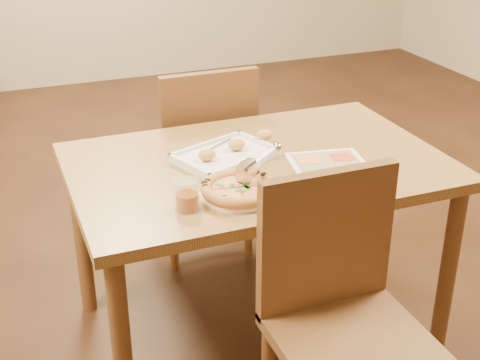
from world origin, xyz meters
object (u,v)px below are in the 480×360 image
object	(u,v)px
appetizer_tray	(228,154)
pizza_cutter	(257,163)
chair_far	(204,141)
menu	(335,171)
plate	(240,192)
pizza	(240,188)
dining_table	(257,183)
chair_near	(339,290)
glass_tumbler	(187,197)

from	to	relation	value
appetizer_tray	pizza_cutter	bearing A→B (deg)	-90.15
chair_far	menu	world-z (taller)	chair_far
plate	pizza	size ratio (longest dim) A/B	1.03
dining_table	pizza_cutter	distance (m)	0.28
chair_near	appetizer_tray	xyz separation A→B (m)	(-0.09, 0.66, 0.17)
chair_far	pizza	size ratio (longest dim) A/B	1.90
dining_table	appetizer_tray	bearing A→B (deg)	145.85
glass_tumbler	pizza_cutter	bearing A→B (deg)	11.58
glass_tumbler	plate	bearing A→B (deg)	10.70
chair_near	menu	bearing A→B (deg)	63.96
appetizer_tray	dining_table	bearing A→B (deg)	-34.15
appetizer_tray	chair_near	bearing A→B (deg)	-82.32
appetizer_tray	glass_tumbler	xyz separation A→B (m)	(-0.25, -0.31, 0.03)
glass_tumbler	appetizer_tray	bearing A→B (deg)	51.73
pizza	glass_tumbler	distance (m)	0.18
chair_far	glass_tumbler	distance (m)	0.94
chair_far	glass_tumbler	bearing A→B (deg)	68.48
plate	pizza_cutter	xyz separation A→B (m)	(0.06, 0.02, 0.08)
chair_far	chair_near	bearing A→B (deg)	90.00
chair_near	pizza	xyz separation A→B (m)	(-0.16, 0.37, 0.18)
chair_near	appetizer_tray	size ratio (longest dim) A/B	1.16
dining_table	pizza	world-z (taller)	pizza
dining_table	chair_far	world-z (taller)	chair_far
appetizer_tray	menu	world-z (taller)	appetizer_tray
dining_table	appetizer_tray	distance (m)	0.15
chair_near	glass_tumbler	distance (m)	0.52
dining_table	chair_far	xyz separation A→B (m)	(-0.00, 0.60, -0.07)
pizza_cutter	appetizer_tray	xyz separation A→B (m)	(0.00, 0.26, -0.07)
dining_table	pizza	xyz separation A→B (m)	(-0.16, -0.23, 0.11)
chair_near	appetizer_tray	distance (m)	0.69
dining_table	appetizer_tray	world-z (taller)	appetizer_tray
plate	chair_far	bearing A→B (deg)	79.46
chair_far	menu	xyz separation A→B (m)	(0.21, -0.78, 0.16)
pizza_cutter	glass_tumbler	xyz separation A→B (m)	(-0.25, -0.05, -0.05)
dining_table	chair_far	size ratio (longest dim) A/B	2.77
appetizer_tray	plate	bearing A→B (deg)	-102.79
menu	glass_tumbler	bearing A→B (deg)	-172.14
chair_far	glass_tumbler	xyz separation A→B (m)	(-0.34, -0.86, 0.20)
appetizer_tray	menu	bearing A→B (deg)	-38.96
glass_tumbler	pizza	bearing A→B (deg)	8.06
chair_near	pizza	distance (m)	0.44
chair_near	pizza	world-z (taller)	chair_near
pizza	menu	distance (m)	0.37
chair_near	menu	size ratio (longest dim) A/B	1.30
chair_far	pizza	distance (m)	0.86
plate	appetizer_tray	distance (m)	0.29
appetizer_tray	chair_far	bearing A→B (deg)	80.63
chair_near	chair_far	world-z (taller)	same
chair_near	chair_far	xyz separation A→B (m)	(-0.00, 1.20, 0.00)
chair_far	appetizer_tray	xyz separation A→B (m)	(-0.09, -0.54, 0.17)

